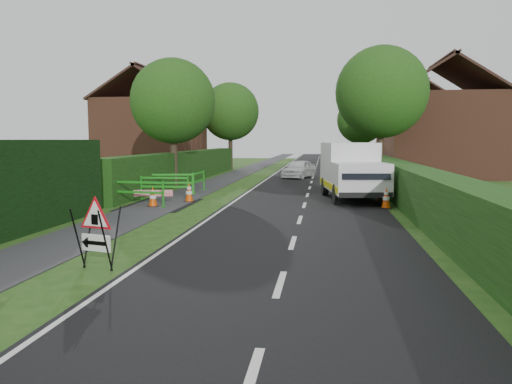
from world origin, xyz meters
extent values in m
plane|color=#1F4714|center=(0.00, 0.00, 0.00)|extent=(120.00, 120.00, 0.00)
cube|color=black|center=(2.50, 35.00, 0.00)|extent=(6.00, 90.00, 0.02)
cube|color=#2D2D30|center=(-3.00, 35.00, 0.01)|extent=(2.00, 90.00, 0.02)
cube|color=#14380F|center=(-5.00, 22.00, 0.00)|extent=(1.00, 24.00, 1.80)
cube|color=#14380F|center=(6.50, 16.00, 0.00)|extent=(1.20, 50.00, 1.50)
cube|color=brown|center=(-10.00, 30.00, 2.75)|extent=(7.00, 7.00, 5.50)
cube|color=#331E19|center=(-11.75, 30.00, 6.59)|extent=(4.00, 7.40, 2.58)
cube|color=#331E19|center=(-8.25, 30.00, 6.59)|extent=(4.00, 7.40, 2.58)
cube|color=#331E19|center=(-10.00, 30.00, 7.69)|extent=(0.25, 7.40, 0.18)
cube|color=brown|center=(11.00, 28.00, 2.75)|extent=(7.00, 7.00, 5.50)
cube|color=#331E19|center=(9.25, 28.00, 6.59)|extent=(4.00, 7.40, 2.58)
cube|color=#331E19|center=(12.75, 28.00, 6.59)|extent=(4.00, 7.40, 2.58)
cube|color=#331E19|center=(11.00, 28.00, 7.69)|extent=(0.25, 7.40, 0.18)
cube|color=brown|center=(12.00, 42.00, 2.75)|extent=(7.00, 7.00, 5.50)
cube|color=#331E19|center=(10.25, 42.00, 6.59)|extent=(4.00, 7.40, 2.58)
cube|color=#331E19|center=(13.75, 42.00, 6.59)|extent=(4.00, 7.40, 2.58)
cube|color=#331E19|center=(12.00, 42.00, 7.69)|extent=(0.25, 7.40, 0.18)
cylinder|color=#2D2116|center=(-4.60, 18.00, 1.31)|extent=(0.36, 0.36, 2.62)
sphere|color=#184412|center=(-4.60, 18.00, 4.50)|extent=(4.40, 4.40, 4.40)
cylinder|color=#2D2116|center=(6.40, 22.00, 1.49)|extent=(0.36, 0.36, 2.97)
sphere|color=#184412|center=(6.40, 22.00, 5.18)|extent=(5.20, 5.20, 5.20)
cylinder|color=#2D2116|center=(-4.60, 34.00, 1.40)|extent=(0.36, 0.36, 2.80)
sphere|color=#184412|center=(-4.60, 34.00, 4.84)|extent=(4.80, 4.80, 4.80)
cylinder|color=#2D2116|center=(6.40, 38.00, 1.22)|extent=(0.36, 0.36, 2.45)
sphere|color=#184412|center=(6.40, 38.00, 4.23)|extent=(4.20, 4.20, 4.20)
cylinder|color=black|center=(-1.41, 1.42, 0.62)|extent=(0.12, 0.37, 1.21)
cylinder|color=black|center=(-1.33, 1.72, 0.62)|extent=(0.12, 0.37, 1.21)
cylinder|color=black|center=(-0.78, 1.26, 0.62)|extent=(0.12, 0.37, 1.21)
cylinder|color=black|center=(-0.70, 1.55, 0.62)|extent=(0.12, 0.37, 1.21)
cube|color=white|center=(-1.06, 1.47, 0.54)|extent=(0.65, 0.19, 0.32)
cube|color=black|center=(-1.07, 1.45, 0.54)|extent=(0.46, 0.13, 0.08)
cone|color=black|center=(-1.32, 1.52, 0.54)|extent=(0.20, 0.23, 0.19)
cube|color=black|center=(-1.07, 1.45, 1.00)|extent=(0.15, 0.05, 0.19)
cube|color=silver|center=(4.28, 14.56, 1.40)|extent=(2.44, 3.50, 1.95)
cube|color=silver|center=(4.61, 12.12, 1.02)|extent=(2.28, 2.35, 1.19)
cube|color=black|center=(4.75, 11.12, 1.31)|extent=(1.79, 0.47, 0.55)
cube|color=yellow|center=(3.39, 13.49, 0.63)|extent=(0.69, 4.95, 0.24)
cube|color=yellow|center=(5.41, 13.77, 0.63)|extent=(0.69, 4.95, 0.24)
cube|color=black|center=(4.74, 11.13, 0.48)|extent=(1.98, 0.39, 0.20)
cylinder|color=black|center=(3.72, 11.95, 0.40)|extent=(0.35, 0.83, 0.81)
cylinder|color=black|center=(5.52, 12.19, 0.40)|extent=(0.35, 0.83, 0.81)
cylinder|color=black|center=(3.28, 15.17, 0.40)|extent=(0.35, 0.83, 0.81)
cylinder|color=black|center=(5.08, 15.41, 0.40)|extent=(0.35, 0.83, 0.81)
cube|color=black|center=(5.48, 11.11, 0.02)|extent=(0.38, 0.38, 0.04)
cone|color=#E04807|center=(5.48, 11.11, 0.42)|extent=(0.32, 0.32, 0.75)
cylinder|color=white|center=(5.48, 11.11, 0.38)|extent=(0.25, 0.25, 0.14)
cylinder|color=white|center=(5.48, 11.11, 0.56)|extent=(0.17, 0.17, 0.10)
cube|color=black|center=(5.48, 13.04, 0.02)|extent=(0.38, 0.38, 0.04)
cone|color=#E04807|center=(5.48, 13.04, 0.42)|extent=(0.32, 0.32, 0.75)
cylinder|color=white|center=(5.48, 13.04, 0.38)|extent=(0.25, 0.25, 0.14)
cylinder|color=white|center=(5.48, 13.04, 0.56)|extent=(0.17, 0.17, 0.10)
cube|color=black|center=(4.70, 16.55, 0.02)|extent=(0.38, 0.38, 0.04)
cone|color=#E04807|center=(4.70, 16.55, 0.42)|extent=(0.32, 0.32, 0.75)
cylinder|color=white|center=(4.70, 16.55, 0.38)|extent=(0.25, 0.25, 0.14)
cylinder|color=white|center=(4.70, 16.55, 0.56)|extent=(0.17, 0.17, 0.10)
cube|color=black|center=(-3.10, 10.42, 0.02)|extent=(0.38, 0.38, 0.04)
cone|color=#E04807|center=(-3.10, 10.42, 0.42)|extent=(0.32, 0.32, 0.75)
cylinder|color=white|center=(-3.10, 10.42, 0.38)|extent=(0.25, 0.25, 0.14)
cylinder|color=white|center=(-3.10, 10.42, 0.56)|extent=(0.17, 0.17, 0.10)
cube|color=black|center=(-2.15, 12.04, 0.02)|extent=(0.38, 0.38, 0.04)
cone|color=#E04807|center=(-2.15, 12.04, 0.42)|extent=(0.32, 0.32, 0.75)
cylinder|color=white|center=(-2.15, 12.04, 0.38)|extent=(0.25, 0.25, 0.14)
cylinder|color=white|center=(-2.15, 12.04, 0.56)|extent=(0.17, 0.17, 0.10)
cube|color=#1B8C19|center=(-4.61, 10.49, 0.50)|extent=(0.06, 0.06, 1.00)
cube|color=#1B8C19|center=(-2.63, 10.22, 0.50)|extent=(0.06, 0.06, 1.00)
cube|color=#1B8C19|center=(-3.62, 10.35, 0.92)|extent=(1.99, 0.32, 0.08)
cube|color=#1B8C19|center=(-3.62, 10.35, 0.55)|extent=(1.99, 0.32, 0.08)
cube|color=#1B8C19|center=(-4.61, 10.49, 0.02)|extent=(0.11, 0.35, 0.04)
cube|color=#1B8C19|center=(-2.63, 10.22, 0.02)|extent=(0.11, 0.35, 0.04)
cube|color=#1B8C19|center=(-4.36, 12.59, 0.50)|extent=(0.05, 0.05, 1.00)
cube|color=#1B8C19|center=(-2.36, 12.63, 0.50)|extent=(0.05, 0.05, 1.00)
cube|color=#1B8C19|center=(-3.36, 12.61, 0.92)|extent=(2.00, 0.10, 0.08)
cube|color=#1B8C19|center=(-3.36, 12.61, 0.55)|extent=(2.00, 0.10, 0.08)
cube|color=#1B8C19|center=(-4.36, 12.59, 0.02)|extent=(0.07, 0.35, 0.04)
cube|color=#1B8C19|center=(-2.36, 12.63, 0.02)|extent=(0.07, 0.35, 0.04)
cube|color=#1B8C19|center=(-4.62, 14.27, 0.50)|extent=(0.06, 0.06, 1.00)
cube|color=#1B8C19|center=(-2.67, 14.68, 0.50)|extent=(0.06, 0.06, 1.00)
cube|color=#1B8C19|center=(-3.65, 14.47, 0.92)|extent=(1.97, 0.46, 0.08)
cube|color=#1B8C19|center=(-3.65, 14.47, 0.55)|extent=(1.97, 0.46, 0.08)
cube|color=#1B8C19|center=(-4.62, 14.27, 0.02)|extent=(0.13, 0.35, 0.04)
cube|color=#1B8C19|center=(-2.67, 14.68, 0.02)|extent=(0.13, 0.35, 0.04)
cube|color=#1B8C19|center=(-2.71, 14.65, 0.50)|extent=(0.05, 0.05, 1.00)
cube|color=#1B8C19|center=(-2.67, 16.65, 0.50)|extent=(0.05, 0.05, 1.00)
cube|color=#1B8C19|center=(-2.69, 15.65, 0.92)|extent=(0.09, 2.00, 0.08)
cube|color=#1B8C19|center=(-2.69, 15.65, 0.55)|extent=(0.09, 2.00, 0.08)
cube|color=#1B8C19|center=(-2.71, 14.65, 0.02)|extent=(0.35, 0.07, 0.04)
cube|color=#1B8C19|center=(-2.67, 16.65, 0.02)|extent=(0.35, 0.07, 0.04)
cube|color=red|center=(-3.28, 11.00, 0.00)|extent=(1.48, 0.33, 0.25)
imported|color=silver|center=(1.60, 25.18, 0.60)|extent=(2.39, 3.80, 1.21)
camera|label=1|loc=(3.23, -7.37, 2.50)|focal=35.00mm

